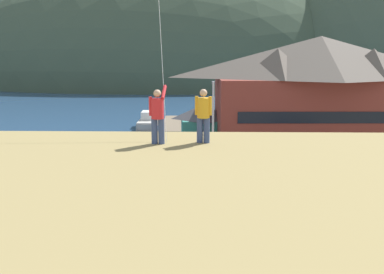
{
  "coord_description": "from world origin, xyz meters",
  "views": [
    {
      "loc": [
        1.53,
        -19.55,
        10.27
      ],
      "look_at": [
        0.88,
        9.0,
        4.05
      ],
      "focal_mm": 36.86,
      "sensor_mm": 36.0,
      "label": 1
    }
  ],
  "objects": [
    {
      "name": "wharf_dock",
      "position": [
        -2.16,
        33.58,
        0.35
      ],
      "size": [
        3.2,
        12.07,
        0.7
      ],
      "color": "#70604C",
      "rests_on": "ground"
    },
    {
      "name": "parked_car_lone_by_shed",
      "position": [
        0.09,
        6.19,
        1.06
      ],
      "size": [
        4.22,
        2.09,
        1.82
      ],
      "color": "red",
      "rests_on": "parking_lot_pad"
    },
    {
      "name": "bay_water",
      "position": [
        0.0,
        60.0,
        0.01
      ],
      "size": [
        360.0,
        84.0,
        0.03
      ],
      "primitive_type": "cube",
      "color": "navy",
      "rests_on": "ground"
    },
    {
      "name": "parking_light_pole",
      "position": [
        2.48,
        10.55,
        4.61
      ],
      "size": [
        0.24,
        0.78,
        7.92
      ],
      "color": "#ADADB2",
      "rests_on": "parking_lot_pad"
    },
    {
      "name": "parking_lot_pad",
      "position": [
        0.0,
        5.0,
        0.05
      ],
      "size": [
        40.0,
        20.0,
        0.1
      ],
      "primitive_type": "cube",
      "color": "slate",
      "rests_on": "ground"
    },
    {
      "name": "parked_car_mid_row_center",
      "position": [
        -1.78,
        0.42,
        1.06
      ],
      "size": [
        4.29,
        2.24,
        1.82
      ],
      "color": "silver",
      "rests_on": "parking_lot_pad"
    },
    {
      "name": "parked_car_front_row_red",
      "position": [
        6.17,
        5.35,
        1.06
      ],
      "size": [
        4.34,
        2.34,
        1.82
      ],
      "color": "slate",
      "rests_on": "parking_lot_pad"
    },
    {
      "name": "storage_shed_near_lot",
      "position": [
        -8.22,
        3.94,
        2.69
      ],
      "size": [
        8.15,
        6.43,
        5.17
      ],
      "color": "#756B5B",
      "rests_on": "ground"
    },
    {
      "name": "person_companion",
      "position": [
        1.61,
        -7.05,
        8.3
      ],
      "size": [
        0.54,
        0.4,
        1.74
      ],
      "color": "#384770",
      "rests_on": "grassy_hill_foreground"
    },
    {
      "name": "parked_car_mid_row_far",
      "position": [
        5.82,
        0.2,
        1.06
      ],
      "size": [
        4.23,
        2.11,
        1.82
      ],
      "color": "#B28923",
      "rests_on": "parking_lot_pad"
    },
    {
      "name": "storage_shed_waterside",
      "position": [
        1.73,
        23.59,
        2.35
      ],
      "size": [
        5.36,
        5.25,
        4.53
      ],
      "color": "#338475",
      "rests_on": "ground"
    },
    {
      "name": "moored_boat_wharfside",
      "position": [
        -5.77,
        34.74,
        0.72
      ],
      "size": [
        2.63,
        7.86,
        2.16
      ],
      "color": "#A8A399",
      "rests_on": "ground"
    },
    {
      "name": "person_kite_flyer",
      "position": [
        0.16,
        -7.23,
        8.31
      ],
      "size": [
        0.54,
        0.65,
        1.86
      ],
      "color": "#384770",
      "rests_on": "grassy_hill_foreground"
    },
    {
      "name": "far_hill_east_peak",
      "position": [
        -9.98,
        112.59,
        0.0
      ],
      "size": [
        138.25,
        75.36,
        77.54
      ],
      "primitive_type": "ellipsoid",
      "color": "#3D4C38",
      "rests_on": "ground"
    },
    {
      "name": "ground_plane",
      "position": [
        0.0,
        0.0,
        0.0
      ],
      "size": [
        600.0,
        600.0,
        0.0
      ],
      "primitive_type": "plane",
      "color": "#66604C"
    },
    {
      "name": "moored_boat_outer_mooring",
      "position": [
        1.1,
        34.23,
        0.72
      ],
      "size": [
        2.38,
        6.0,
        2.16
      ],
      "color": "navy",
      "rests_on": "ground"
    },
    {
      "name": "harbor_lodge",
      "position": [
        13.76,
        21.8,
        6.28
      ],
      "size": [
        22.44,
        10.78,
        11.79
      ],
      "color": "brown",
      "rests_on": "ground"
    },
    {
      "name": "far_hill_center_saddle",
      "position": [
        59.25,
        108.96,
        0.0
      ],
      "size": [
        81.88,
        73.55,
        87.07
      ],
      "primitive_type": "ellipsoid",
      "color": "#42513D",
      "rests_on": "ground"
    }
  ]
}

